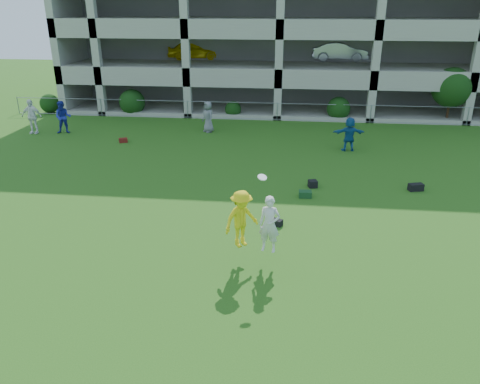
# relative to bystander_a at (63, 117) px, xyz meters

# --- Properties ---
(ground) EXTENTS (100.00, 100.00, 0.00)m
(ground) POSITION_rel_bystander_a_xyz_m (12.50, -14.48, -0.96)
(ground) COLOR #235114
(ground) RESTS_ON ground
(bystander_a) EXTENTS (1.09, 0.94, 1.92)m
(bystander_a) POSITION_rel_bystander_a_xyz_m (0.00, 0.00, 0.00)
(bystander_a) COLOR #222D9C
(bystander_a) RESTS_ON ground
(bystander_b) EXTENTS (1.21, 0.55, 2.03)m
(bystander_b) POSITION_rel_bystander_a_xyz_m (-1.82, -0.24, 0.06)
(bystander_b) COLOR white
(bystander_b) RESTS_ON ground
(bystander_c) EXTENTS (1.04, 1.07, 1.85)m
(bystander_c) POSITION_rel_bystander_a_xyz_m (8.48, 1.23, -0.04)
(bystander_c) COLOR slate
(bystander_c) RESTS_ON ground
(bystander_d) EXTENTS (1.71, 0.72, 1.79)m
(bystander_d) POSITION_rel_bystander_a_xyz_m (16.48, -1.71, -0.06)
(bystander_d) COLOR #205593
(bystander_d) RESTS_ON ground
(bag_black_b) EXTENTS (0.47, 0.40, 0.22)m
(bag_black_b) POSITION_rel_bystander_a_xyz_m (13.06, -11.02, -0.85)
(bag_black_b) COLOR black
(bag_black_b) RESTS_ON ground
(bag_green_c) EXTENTS (0.51, 0.37, 0.26)m
(bag_green_c) POSITION_rel_bystander_a_xyz_m (14.11, -8.34, -0.83)
(bag_green_c) COLOR #133513
(bag_green_c) RESTS_ON ground
(crate_d) EXTENTS (0.43, 0.43, 0.30)m
(crate_d) POSITION_rel_bystander_a_xyz_m (14.45, -7.20, -0.81)
(crate_d) COLOR black
(crate_d) RESTS_ON ground
(bag_black_e) EXTENTS (0.66, 0.45, 0.30)m
(bag_black_e) POSITION_rel_bystander_a_xyz_m (18.72, -7.12, -0.81)
(bag_black_e) COLOR black
(bag_black_e) RESTS_ON ground
(bag_red_f) EXTENTS (0.53, 0.46, 0.24)m
(bag_red_f) POSITION_rel_bystander_a_xyz_m (4.13, -1.53, -0.84)
(bag_red_f) COLOR #500D0D
(bag_red_f) RESTS_ON ground
(frisbee_contest) EXTENTS (1.83, 1.25, 2.37)m
(frisbee_contest) POSITION_rel_bystander_a_xyz_m (12.29, -13.56, 0.41)
(frisbee_contest) COLOR yellow
(frisbee_contest) RESTS_ON ground
(parking_garage) EXTENTS (30.00, 14.00, 12.00)m
(parking_garage) POSITION_rel_bystander_a_xyz_m (12.50, 13.22, 5.05)
(parking_garage) COLOR #9E998C
(parking_garage) RESTS_ON ground
(fence) EXTENTS (36.06, 0.06, 1.20)m
(fence) POSITION_rel_bystander_a_xyz_m (12.50, 4.52, -0.35)
(fence) COLOR gray
(fence) RESTS_ON ground
(shrub_row) EXTENTS (34.38, 2.52, 3.50)m
(shrub_row) POSITION_rel_bystander_a_xyz_m (17.09, 5.22, 0.55)
(shrub_row) COLOR #163D11
(shrub_row) RESTS_ON ground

